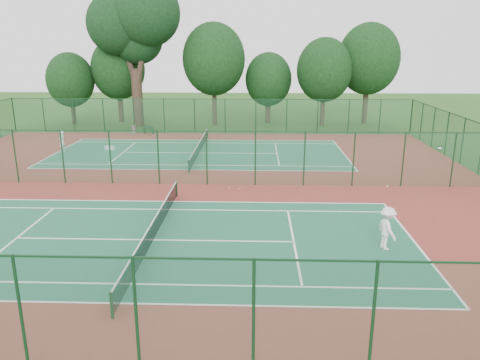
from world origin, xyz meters
name	(u,v)px	position (x,y,z in m)	size (l,w,h in m)	color
ground	(183,184)	(0.00, 0.00, 0.00)	(120.00, 120.00, 0.00)	#255019
red_pad	(183,184)	(0.00, 0.00, 0.01)	(40.00, 36.00, 0.01)	maroon
court_near	(154,240)	(0.00, -9.00, 0.01)	(23.77, 10.97, 0.01)	#1C5A3F
court_far	(200,153)	(0.00, 9.00, 0.01)	(23.77, 10.97, 0.01)	#1F6340
fence_north	(210,116)	(0.00, 18.00, 1.76)	(40.00, 0.09, 3.50)	#17462B
fence_south	(78,316)	(0.00, -18.00, 1.76)	(40.00, 0.09, 3.50)	#17452D
fence_divider	(182,158)	(0.00, 0.00, 1.76)	(40.00, 0.09, 3.50)	#1C5535
tennis_net_near	(153,229)	(0.00, -9.00, 0.54)	(0.10, 12.90, 0.97)	#153A1F
tennis_net_far	(200,147)	(0.00, 9.00, 0.54)	(0.10, 12.90, 0.97)	#143922
player_near	(387,228)	(10.36, -9.61, 0.98)	(1.24, 0.71, 1.92)	white
player_far	(62,142)	(-11.38, 8.75, 0.92)	(0.66, 0.43, 1.80)	white
trash_bin	(134,130)	(-7.62, 17.41, 0.44)	(0.48, 0.48, 0.86)	slate
bench	(148,130)	(-6.18, 17.53, 0.43)	(1.37, 0.84, 0.81)	#13381F
kit_bag	(110,148)	(-7.80, 9.94, 0.17)	(0.85, 0.32, 0.32)	silver
stray_ball_a	(239,189)	(3.63, -0.98, 0.04)	(0.07, 0.07, 0.07)	#C3D732
stray_ball_b	(229,187)	(3.01, -0.76, 0.04)	(0.07, 0.07, 0.07)	yellow
stray_ball_c	(113,184)	(-4.52, -0.27, 0.04)	(0.06, 0.06, 0.06)	#C8D431
big_tree	(134,23)	(-8.21, 22.53, 10.86)	(9.98, 7.30, 15.33)	#34241C
evergreen_row	(220,123)	(0.50, 24.25, 0.00)	(39.00, 5.00, 12.00)	black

